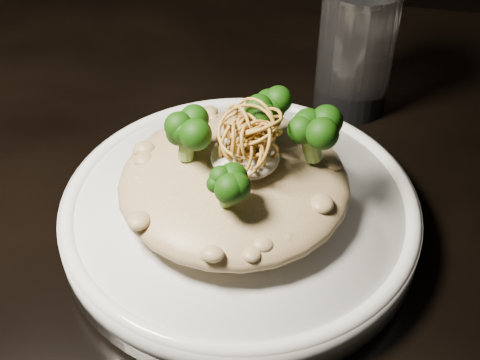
% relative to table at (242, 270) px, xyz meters
% --- Properties ---
extents(table, '(1.10, 0.80, 0.75)m').
position_rel_table_xyz_m(table, '(0.00, 0.00, 0.00)').
color(table, black).
rests_on(table, ground).
extents(plate, '(0.29, 0.29, 0.03)m').
position_rel_table_xyz_m(plate, '(0.00, -0.02, 0.10)').
color(plate, white).
rests_on(plate, table).
extents(risotto, '(0.18, 0.18, 0.04)m').
position_rel_table_xyz_m(risotto, '(-0.00, -0.02, 0.13)').
color(risotto, brown).
rests_on(risotto, plate).
extents(broccoli, '(0.15, 0.15, 0.05)m').
position_rel_table_xyz_m(broccoli, '(0.01, -0.02, 0.18)').
color(broccoli, black).
rests_on(broccoli, risotto).
extents(cheese, '(0.05, 0.05, 0.01)m').
position_rel_table_xyz_m(cheese, '(0.01, -0.02, 0.16)').
color(cheese, white).
rests_on(cheese, risotto).
extents(shallots, '(0.05, 0.05, 0.03)m').
position_rel_table_xyz_m(shallots, '(0.01, -0.02, 0.18)').
color(shallots, brown).
rests_on(shallots, cheese).
extents(drinking_glass, '(0.09, 0.09, 0.13)m').
position_rel_table_xyz_m(drinking_glass, '(0.08, 0.17, 0.15)').
color(drinking_glass, white).
rests_on(drinking_glass, table).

